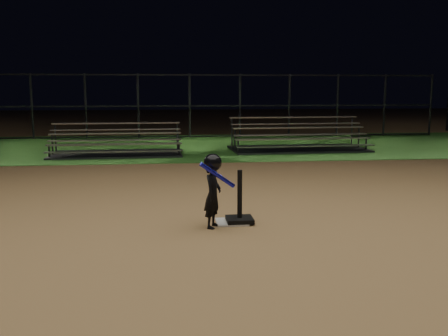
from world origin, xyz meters
TOP-DOWN VIEW (x-y plane):
  - ground at (0.00, 0.00)m, footprint 80.00×80.00m
  - grass_strip at (0.00, 10.00)m, footprint 60.00×8.00m
  - home_plate at (0.00, 0.00)m, footprint 0.45×0.45m
  - batting_tee at (0.11, -0.03)m, footprint 0.38×0.38m
  - child_batter at (-0.29, -0.22)m, footprint 0.51×0.43m
  - bleacher_left at (-2.38, 7.85)m, footprint 3.80×1.93m
  - bleacher_right at (3.20, 8.43)m, footprint 4.27×2.20m
  - backstop_fence at (0.00, 13.00)m, footprint 20.08×0.08m

SIDE VIEW (x-z plane):
  - ground at x=0.00m, z-range 0.00..0.00m
  - grass_strip at x=0.00m, z-range 0.00..0.01m
  - home_plate at x=0.00m, z-range 0.00..0.02m
  - batting_tee at x=0.11m, z-range -0.22..0.54m
  - bleacher_left at x=-2.38m, z-range -0.27..0.65m
  - bleacher_right at x=3.20m, z-range -0.30..0.73m
  - child_batter at x=-0.29m, z-range 0.03..1.08m
  - backstop_fence at x=0.00m, z-range 0.00..2.50m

